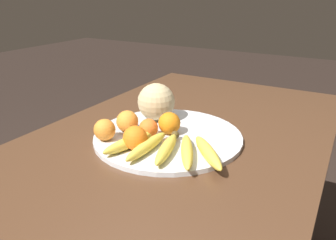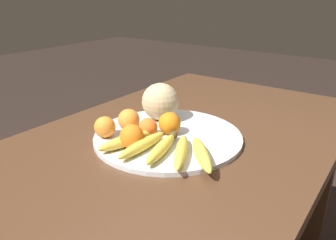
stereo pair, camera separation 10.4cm
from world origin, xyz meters
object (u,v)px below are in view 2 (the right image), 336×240
object	(u,v)px
orange_back_right	(105,127)
fruit_bowl	(168,136)
orange_mid_center	(132,136)
kitchen_table	(166,171)
orange_back_left	(148,127)
melon	(160,102)
orange_front_right	(170,123)
orange_front_left	(129,120)
banana_bunch	(163,148)

from	to	relation	value
orange_back_right	fruit_bowl	bearing A→B (deg)	-48.52
fruit_bowl	orange_mid_center	distance (m)	0.15
kitchen_table	orange_back_left	distance (m)	0.16
orange_back_left	melon	bearing A→B (deg)	22.51
kitchen_table	orange_front_right	world-z (taller)	orange_front_right
orange_back_left	orange_back_right	size ratio (longest dim) A/B	0.89
orange_front_left	orange_back_right	size ratio (longest dim) A/B	1.07
fruit_bowl	banana_bunch	xyz separation A→B (m)	(-0.12, -0.07, 0.02)
melon	banana_bunch	world-z (taller)	melon
orange_mid_center	orange_back_left	size ratio (longest dim) A/B	1.19
banana_bunch	melon	bearing A→B (deg)	-155.69
kitchen_table	orange_back_right	xyz separation A→B (m)	(-0.09, 0.17, 0.14)
orange_front_left	orange_back_right	world-z (taller)	orange_front_left
fruit_bowl	orange_back_right	distance (m)	0.20
orange_back_left	fruit_bowl	bearing A→B (deg)	-42.42
orange_front_right	orange_back_left	bearing A→B (deg)	142.12
fruit_bowl	banana_bunch	distance (m)	0.14
kitchen_table	orange_back_left	size ratio (longest dim) A/B	27.37
banana_bunch	kitchen_table	bearing A→B (deg)	-164.16
kitchen_table	orange_mid_center	distance (m)	0.18
orange_back_left	banana_bunch	bearing A→B (deg)	-122.29
kitchen_table	orange_mid_center	world-z (taller)	orange_mid_center
kitchen_table	banana_bunch	world-z (taller)	banana_bunch
orange_front_left	orange_back_right	bearing A→B (deg)	164.83
banana_bunch	orange_mid_center	world-z (taller)	orange_mid_center
orange_mid_center	orange_back_left	distance (m)	0.09
orange_front_left	orange_front_right	world-z (taller)	same
orange_front_right	fruit_bowl	bearing A→B (deg)	178.88
melon	kitchen_table	bearing A→B (deg)	-137.40
banana_bunch	orange_back_left	bearing A→B (deg)	-136.48
melon	orange_back_right	bearing A→B (deg)	168.23
orange_front_right	banana_bunch	bearing A→B (deg)	-152.35
banana_bunch	orange_back_right	bearing A→B (deg)	-99.95
banana_bunch	orange_back_right	size ratio (longest dim) A/B	5.11
melon	orange_back_left	world-z (taller)	melon
orange_back_right	orange_mid_center	bearing A→B (deg)	-92.78
kitchen_table	orange_back_left	xyz separation A→B (m)	(-0.01, 0.06, 0.14)
fruit_bowl	orange_front_right	xyz separation A→B (m)	(0.01, -0.00, 0.04)
kitchen_table	orange_mid_center	xyz separation A→B (m)	(-0.10, 0.05, 0.15)
kitchen_table	banana_bunch	xyz separation A→B (m)	(-0.08, -0.04, 0.13)
orange_front_left	melon	bearing A→B (deg)	-9.66
orange_front_left	orange_front_right	distance (m)	0.14
kitchen_table	melon	world-z (taller)	melon
orange_back_left	orange_front_left	bearing A→B (deg)	89.24
melon	orange_front_left	distance (m)	0.15
melon	orange_back_right	world-z (taller)	melon
fruit_bowl	banana_bunch	bearing A→B (deg)	-150.59
melon	orange_mid_center	xyz separation A→B (m)	(-0.23, -0.07, -0.03)
melon	orange_front_right	size ratio (longest dim) A/B	1.84
melon	fruit_bowl	bearing A→B (deg)	-132.79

